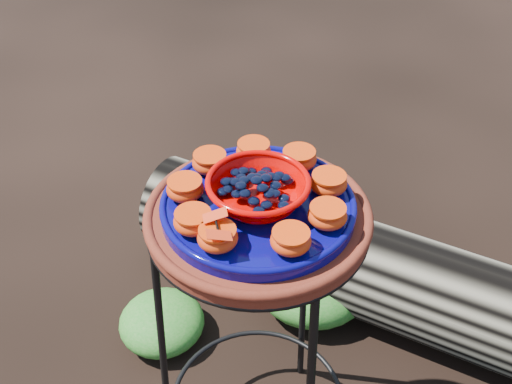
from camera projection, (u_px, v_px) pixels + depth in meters
The scene contains 18 objects.
plant_stand at pixel (258, 347), 1.38m from camera, with size 0.44×0.44×0.70m, color black, non-canonical shape.
terracotta_saucer at pixel (258, 219), 1.15m from camera, with size 0.40×0.40×0.03m, color #5D1C0E.
cobalt_plate at pixel (258, 207), 1.13m from camera, with size 0.34×0.34×0.02m, color #050955.
red_bowl at pixel (258, 192), 1.11m from camera, with size 0.17×0.17×0.05m, color #CC0300, non-canonical shape.
glass_gems at pixel (258, 175), 1.09m from camera, with size 0.13×0.13×0.02m, color black, non-canonical shape.
orange_half_0 at pixel (218, 238), 1.03m from camera, with size 0.07×0.07×0.04m, color #B22B10.
orange_half_1 at pixel (291, 241), 1.02m from camera, with size 0.07×0.07×0.04m, color #B22B10.
orange_half_2 at pixel (327, 216), 1.07m from camera, with size 0.07×0.07×0.04m, color #B22B10.
orange_half_3 at pixel (329, 183), 1.14m from camera, with size 0.07×0.07×0.04m, color #B22B10.
orange_half_4 at pixel (299, 159), 1.19m from camera, with size 0.07×0.07×0.04m, color #B22B10.
orange_half_5 at pixel (254, 151), 1.21m from camera, with size 0.07×0.07×0.04m, color #B22B10.
orange_half_6 at pixel (210, 162), 1.19m from camera, with size 0.07×0.07×0.04m, color #B22B10.
orange_half_7 at pixel (185, 189), 1.13m from camera, with size 0.07×0.07×0.04m, color #B22B10.
orange_half_8 at pixel (193, 221), 1.06m from camera, with size 0.07×0.07×0.04m, color #B22B10.
butterfly at pixel (217, 226), 1.01m from camera, with size 0.09×0.05×0.02m, color red, non-canonical shape.
driftwood_log at pixel (385, 276), 1.83m from camera, with size 1.51×0.40×0.28m, color black, non-canonical shape.
foliage_left at pixel (162, 321), 1.80m from camera, with size 0.24×0.24×0.12m, color #156A15.
foliage_back at pixel (313, 280), 1.89m from camera, with size 0.34×0.34×0.17m, color #156A15.
Camera 1 is at (0.45, -0.74, 1.48)m, focal length 45.00 mm.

